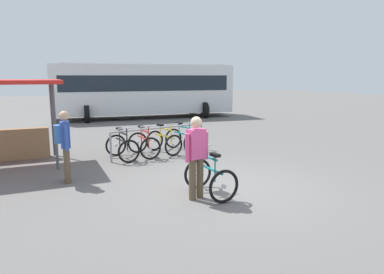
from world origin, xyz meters
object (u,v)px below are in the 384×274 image
object	(u,v)px
market_stall	(1,114)
bus_distant	(144,87)
pedestrian_with_backpack	(65,142)
racked_bike_black	(122,147)
racked_bike_red	(144,144)
racked_bike_yellow	(164,142)
racked_bike_teal	(182,139)
person_with_featured_bike	(196,154)
featured_bicycle	(207,171)

from	to	relation	value
market_stall	bus_distant	bearing A→B (deg)	46.65
pedestrian_with_backpack	racked_bike_black	bearing A→B (deg)	38.88
racked_bike_red	pedestrian_with_backpack	bearing A→B (deg)	-148.74
racked_bike_yellow	pedestrian_with_backpack	size ratio (longest dim) A/B	0.72
racked_bike_red	pedestrian_with_backpack	size ratio (longest dim) A/B	0.67
bus_distant	market_stall	bearing A→B (deg)	-133.35
racked_bike_teal	person_with_featured_bike	world-z (taller)	person_with_featured_bike
racked_bike_black	bus_distant	bearing A→B (deg)	63.46
racked_bike_black	person_with_featured_bike	distance (m)	3.97
racked_bike_red	market_stall	bearing A→B (deg)	163.03
bus_distant	market_stall	distance (m)	11.01
racked_bike_red	pedestrian_with_backpack	world-z (taller)	pedestrian_with_backpack
racked_bike_yellow	featured_bicycle	world-z (taller)	featured_bicycle
racked_bike_black	person_with_featured_bike	xyz separation A→B (m)	(0.13, -3.93, 0.54)
person_with_featured_bike	market_stall	distance (m)	5.99
racked_bike_red	featured_bicycle	bearing A→B (deg)	-93.09
featured_bicycle	person_with_featured_bike	world-z (taller)	person_with_featured_bike
market_stall	pedestrian_with_backpack	bearing A→B (deg)	-67.21
racked_bike_black	racked_bike_teal	size ratio (longest dim) A/B	0.94
featured_bicycle	bus_distant	size ratio (longest dim) A/B	0.12
racked_bike_red	bus_distant	bearing A→B (deg)	66.93
featured_bicycle	pedestrian_with_backpack	distance (m)	3.29
racked_bike_black	bus_distant	world-z (taller)	bus_distant
racked_bike_teal	person_with_featured_bike	distance (m)	4.57
racked_bike_black	featured_bicycle	distance (m)	3.80
racked_bike_black	market_stall	distance (m)	3.36
racked_bike_black	racked_bike_teal	bearing A→B (deg)	4.50
racked_bike_yellow	person_with_featured_bike	world-z (taller)	person_with_featured_bike
racked_bike_red	featured_bicycle	xyz separation A→B (m)	(-0.21, -3.82, 0.12)
racked_bike_red	racked_bike_teal	xyz separation A→B (m)	(1.40, 0.11, 0.00)
featured_bicycle	market_stall	bearing A→B (deg)	125.03
market_stall	racked_bike_teal	bearing A→B (deg)	-11.27
racked_bike_red	racked_bike_black	bearing A→B (deg)	-175.50
racked_bike_yellow	market_stall	world-z (taller)	market_stall
bus_distant	racked_bike_teal	bearing A→B (deg)	-105.44
racked_bike_black	market_stall	world-z (taller)	market_stall
racked_bike_red	bus_distant	distance (m)	10.01
racked_bike_yellow	person_with_featured_bike	distance (m)	4.26
racked_bike_teal	market_stall	distance (m)	5.27
racked_bike_black	featured_bicycle	size ratio (longest dim) A/B	0.91
person_with_featured_bike	bus_distant	distance (m)	13.86
racked_bike_black	pedestrian_with_backpack	xyz separation A→B (m)	(-1.85, -1.49, 0.57)
racked_bike_black	bus_distant	xyz separation A→B (m)	(4.58, 9.17, 1.37)
featured_bicycle	racked_bike_yellow	bearing A→B (deg)	76.87
racked_bike_black	racked_bike_red	world-z (taller)	same
racked_bike_red	bus_distant	size ratio (longest dim) A/B	0.11
featured_bicycle	pedestrian_with_backpack	size ratio (longest dim) A/B	0.74
racked_bike_teal	racked_bike_red	bearing A→B (deg)	-175.50
racked_bike_black	featured_bicycle	bearing A→B (deg)	-82.56
racked_bike_red	market_stall	size ratio (longest dim) A/B	0.33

